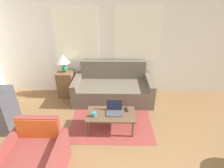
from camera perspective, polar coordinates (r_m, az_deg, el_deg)
name	(u,v)px	position (r m, az deg, el deg)	size (l,w,h in m)	color
wall_back	(110,45)	(4.53, -0.61, 12.64)	(6.99, 0.06, 2.60)	white
rug	(112,112)	(4.11, -0.15, -9.28)	(1.70, 1.97, 0.01)	brown
couch	(113,89)	(4.48, 0.30, -1.69)	(1.96, 0.90, 0.93)	#665B4C
armchair	(35,160)	(3.04, -23.71, -21.64)	(0.86, 0.81, 0.82)	brown
side_table	(66,84)	(4.77, -14.70, 0.07)	(0.40, 0.40, 0.68)	brown
table_lamp	(63,60)	(4.52, -15.67, 7.46)	(0.33, 0.33, 0.45)	#1E8451
coffee_table	(111,115)	(3.47, -0.37, -10.24)	(0.94, 0.51, 0.39)	brown
laptop	(114,110)	(3.44, 0.75, -8.56)	(0.30, 0.26, 0.22)	#47474C
cup_navy	(94,114)	(3.36, -5.82, -9.86)	(0.08, 0.08, 0.09)	teal
tv_remote	(126,109)	(3.54, 4.70, -8.26)	(0.07, 0.16, 0.02)	black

